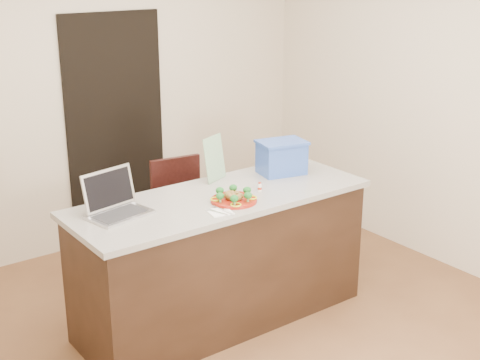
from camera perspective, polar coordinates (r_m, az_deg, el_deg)
ground at (r=4.66m, az=0.26°, el=-12.88°), size 4.00×4.00×0.00m
room_shell at (r=4.05m, az=0.29°, el=7.04°), size 4.00×4.00×4.00m
doorway at (r=5.90m, az=-10.54°, el=4.24°), size 0.90×0.02×2.00m
island at (r=4.62m, az=-1.60°, el=-6.67°), size 2.06×0.76×0.92m
plate at (r=4.32m, az=-0.54°, el=-1.71°), size 0.30×0.30×0.02m
meatballs at (r=4.31m, az=-0.59°, el=-1.36°), size 0.12×0.12×0.04m
broccoli at (r=4.31m, az=-0.54°, el=-1.12°), size 0.26×0.24×0.04m
pepper_rings at (r=4.32m, az=-0.54°, el=-1.58°), size 0.28×0.28×0.01m
napkin at (r=4.15m, az=-1.71°, el=-2.74°), size 0.16×0.16×0.01m
fork at (r=4.14m, az=-2.01°, el=-2.69°), size 0.05×0.15×0.00m
knife at (r=4.15m, az=-1.24°, el=-2.63°), size 0.03×0.19×0.01m
yogurt_bottle at (r=4.52m, az=1.69°, el=-0.63°), size 0.03×0.03×0.06m
laptop at (r=4.19m, az=-10.68°, el=-1.87°), size 0.41×0.36×0.26m
leaflet at (r=4.70m, az=-2.20°, el=1.85°), size 0.23×0.13×0.32m
blue_box at (r=4.86m, az=3.57°, el=1.97°), size 0.38×0.31×0.24m
chair at (r=5.29m, az=-4.89°, el=-2.52°), size 0.46×0.46×0.93m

